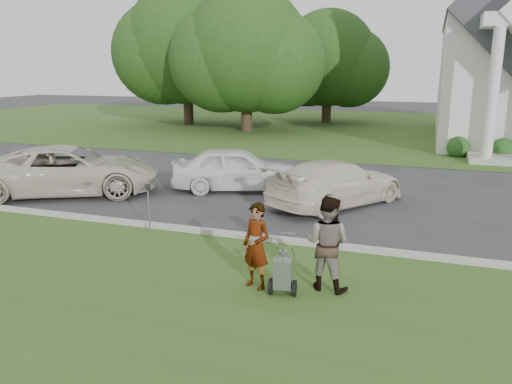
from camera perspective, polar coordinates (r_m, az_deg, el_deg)
The scene contains 14 objects.
ground at distance 12.23m, azimuth -1.55°, elevation -6.23°, with size 120.00×120.00×0.00m, color #333335.
grass_strip at distance 9.70m, azimuth -7.96°, elevation -11.88°, with size 80.00×7.00×0.01m, color #34581E.
church_lawn at distance 38.19m, azimuth 13.05°, elevation 7.16°, with size 80.00×30.00×0.01m, color #34581E.
curb at distance 12.70m, azimuth -0.67°, elevation -5.11°, with size 80.00×0.18×0.15m, color #9E9E93.
tree_left at distance 34.91m, azimuth -1.12°, elevation 15.31°, with size 10.63×8.40×9.71m.
tree_far at distance 40.08m, azimuth -7.96°, elevation 15.82°, with size 11.64×9.20×10.73m.
tree_back at distance 41.53m, azimuth 8.22°, elevation 14.40°, with size 9.61×7.60×8.89m.
striping_cart at distance 9.59m, azimuth 3.08°, elevation -9.38°, with size 0.58×1.09×0.97m.
person_left at distance 9.71m, azimuth 0.05°, elevation -6.27°, with size 0.62×0.41×1.71m, color #999999.
person_right at distance 9.74m, azimuth 8.11°, elevation -5.89°, with size 0.91×0.71×1.86m, color #999999.
parking_meter_near at distance 13.06m, azimuth -12.18°, elevation -1.18°, with size 0.10×0.09×1.40m.
car_a at distance 18.29m, azimuth -20.49°, elevation 2.34°, with size 2.75×5.97×1.66m, color beige.
car_b at distance 17.69m, azimuth -2.22°, elevation 2.66°, with size 1.83×4.54×1.55m, color white.
car_c at distance 15.94m, azimuth 9.17°, elevation 1.05°, with size 2.02×4.96×1.44m, color silver.
Camera 1 is at (4.09, -10.74, 4.19)m, focal length 35.00 mm.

